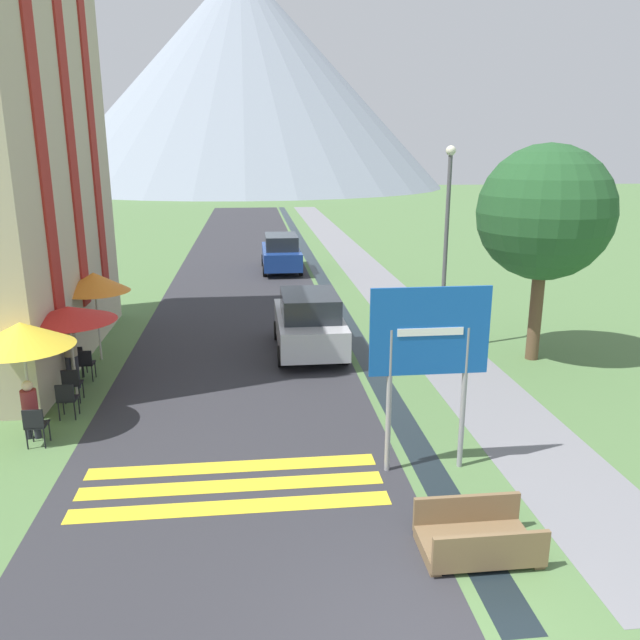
{
  "coord_description": "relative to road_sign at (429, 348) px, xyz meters",
  "views": [
    {
      "loc": [
        -2.03,
        -6.07,
        5.84
      ],
      "look_at": [
        -0.25,
        10.0,
        1.41
      ],
      "focal_mm": 35.0,
      "sensor_mm": 36.0,
      "label": 1
    }
  ],
  "objects": [
    {
      "name": "ground_plane",
      "position": [
        -1.09,
        15.7,
        -2.4
      ],
      "size": [
        160.0,
        160.0,
        0.0
      ],
      "primitive_type": "plane",
      "color": "#517542"
    },
    {
      "name": "road",
      "position": [
        -3.59,
        25.7,
        -2.4
      ],
      "size": [
        6.4,
        60.0,
        0.01
      ],
      "color": "#2D2D33",
      "rests_on": "ground_plane"
    },
    {
      "name": "footpath",
      "position": [
        2.51,
        25.7,
        -2.4
      ],
      "size": [
        2.2,
        60.0,
        0.01
      ],
      "color": "slate",
      "rests_on": "ground_plane"
    },
    {
      "name": "drainage_channel",
      "position": [
        0.11,
        25.7,
        -2.4
      ],
      "size": [
        0.6,
        60.0,
        0.0
      ],
      "color": "black",
      "rests_on": "ground_plane"
    },
    {
      "name": "crosswalk_marking",
      "position": [
        -3.59,
        -0.25,
        -2.4
      ],
      "size": [
        5.44,
        1.84,
        0.01
      ],
      "color": "yellow",
      "rests_on": "ground_plane"
    },
    {
      "name": "mountain_distant",
      "position": [
        -3.65,
        95.52,
        14.35
      ],
      "size": [
        63.36,
        63.36,
        33.5
      ],
      "color": "gray",
      "rests_on": "ground_plane"
    },
    {
      "name": "road_sign",
      "position": [
        0.0,
        0.0,
        0.0
      ],
      "size": [
        2.19,
        0.11,
        3.52
      ],
      "color": "gray",
      "rests_on": "ground_plane"
    },
    {
      "name": "footbridge",
      "position": [
        0.11,
        -2.58,
        -2.18
      ],
      "size": [
        1.7,
        1.1,
        0.65
      ],
      "color": "brown",
      "rests_on": "ground_plane"
    },
    {
      "name": "parked_car_near",
      "position": [
        -1.49,
        7.3,
        -1.49
      ],
      "size": [
        1.99,
        4.18,
        1.82
      ],
      "color": "#B2B2B7",
      "rests_on": "ground_plane"
    },
    {
      "name": "parked_car_far",
      "position": [
        -1.67,
        20.27,
        -1.49
      ],
      "size": [
        1.91,
        4.51,
        1.82
      ],
      "color": "navy",
      "rests_on": "ground_plane"
    },
    {
      "name": "cafe_chair_far_left",
      "position": [
        -7.5,
        5.51,
        -1.89
      ],
      "size": [
        0.4,
        0.4,
        0.85
      ],
      "rotation": [
        0.0,
        0.0,
        -0.46
      ],
      "color": "black",
      "rests_on": "ground_plane"
    },
    {
      "name": "cafe_chair_near_right",
      "position": [
        -7.32,
        3.09,
        -1.89
      ],
      "size": [
        0.4,
        0.4,
        0.85
      ],
      "rotation": [
        0.0,
        0.0,
        0.15
      ],
      "color": "black",
      "rests_on": "ground_plane"
    },
    {
      "name": "cafe_chair_far_right",
      "position": [
        -7.82,
        5.88,
        -1.89
      ],
      "size": [
        0.4,
        0.4,
        0.85
      ],
      "rotation": [
        0.0,
        0.0,
        -0.07
      ],
      "color": "black",
      "rests_on": "ground_plane"
    },
    {
      "name": "cafe_chair_nearest",
      "position": [
        -7.56,
        1.74,
        -1.89
      ],
      "size": [
        0.4,
        0.4,
        0.85
      ],
      "rotation": [
        0.0,
        0.0,
        -0.45
      ],
      "color": "black",
      "rests_on": "ground_plane"
    },
    {
      "name": "cafe_chair_middle",
      "position": [
        -7.46,
        4.06,
        -1.89
      ],
      "size": [
        0.4,
        0.4,
        0.85
      ],
      "rotation": [
        0.0,
        0.0,
        0.24
      ],
      "color": "black",
      "rests_on": "ground_plane"
    },
    {
      "name": "cafe_umbrella_front_yellow",
      "position": [
        -7.87,
        2.46,
        -0.23
      ],
      "size": [
        2.1,
        2.1,
        2.44
      ],
      "color": "#B7B2A8",
      "rests_on": "ground_plane"
    },
    {
      "name": "cafe_umbrella_middle_red",
      "position": [
        -7.48,
        4.44,
        -0.31
      ],
      "size": [
        2.23,
        2.23,
        2.27
      ],
      "color": "#B7B2A8",
      "rests_on": "ground_plane"
    },
    {
      "name": "cafe_umbrella_rear_orange",
      "position": [
        -7.52,
        7.25,
        -0.13
      ],
      "size": [
        1.94,
        1.94,
        2.54
      ],
      "color": "#B7B2A8",
      "rests_on": "ground_plane"
    },
    {
      "name": "person_seated_far",
      "position": [
        -7.78,
        2.16,
        -1.7
      ],
      "size": [
        0.32,
        0.32,
        1.28
      ],
      "color": "#282833",
      "rests_on": "ground_plane"
    },
    {
      "name": "person_seated_near",
      "position": [
        -8.14,
        3.46,
        -1.71
      ],
      "size": [
        0.32,
        0.32,
        1.25
      ],
      "color": "#282833",
      "rests_on": "ground_plane"
    },
    {
      "name": "person_standing_terrace",
      "position": [
        -7.69,
        5.01,
        -1.44
      ],
      "size": [
        0.32,
        0.32,
        1.66
      ],
      "color": "#282833",
      "rests_on": "ground_plane"
    },
    {
      "name": "streetlamp",
      "position": [
        2.46,
        7.04,
        1.07
      ],
      "size": [
        0.28,
        0.28,
        5.96
      ],
      "color": "#515156",
      "rests_on": "ground_plane"
    },
    {
      "name": "tree_by_path",
      "position": [
        4.84,
        5.95,
        1.77
      ],
      "size": [
        3.69,
        3.69,
        6.03
      ],
      "color": "brown",
      "rests_on": "ground_plane"
    }
  ]
}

